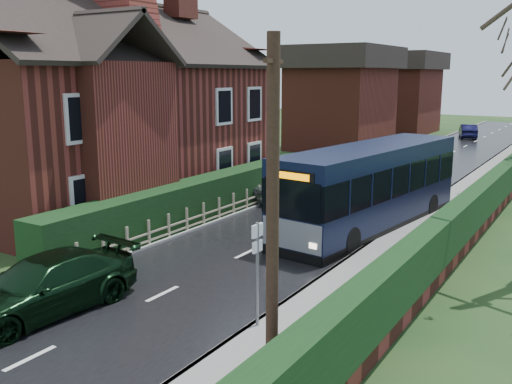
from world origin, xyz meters
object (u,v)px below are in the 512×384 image
Objects in this scene: car_green at (44,286)px; bus_stop_sign at (257,261)px; car_silver at (286,183)px; bus at (370,188)px; brick_house at (106,103)px; telegraph_pole at (272,225)px.

bus_stop_sign reaches higher than car_green.
car_silver is 0.94× the size of car_green.
bus is at bearing 97.94° from bus_stop_sign.
brick_house is 16.55m from telegraph_pole.
bus is 2.33× the size of car_silver.
car_green is at bearing 165.11° from telegraph_pole.
brick_house is 11.52m from bus.
bus is 12.10m from telegraph_pole.
car_green is at bearing -51.95° from brick_house.
bus reaches higher than bus_stop_sign.
telegraph_pole is at bearing -51.22° from bus_stop_sign.
car_silver is 13.75m from bus_stop_sign.
car_silver reaches higher than car_green.
bus is 5.76m from car_silver.
bus is at bearing 11.67° from brick_house.
telegraph_pole is (1.60, -2.14, 1.51)m from bus_stop_sign.
telegraph_pole is (6.40, -0.33, 2.47)m from car_green.
brick_house is at bearing 150.46° from bus_stop_sign.
car_silver is (-4.99, 2.77, -0.76)m from bus.
bus_stop_sign is (11.93, -7.31, -2.74)m from brick_house.
car_silver is at bearing 158.44° from bus.
brick_house is 3.11× the size of car_green.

